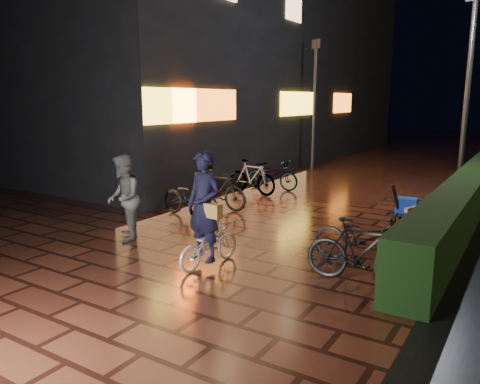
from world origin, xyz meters
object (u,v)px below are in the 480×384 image
Objects in this scene: bystander_person at (123,198)px; traffic_barrier at (428,221)px; cyclist at (206,225)px; cart_assembly at (406,207)px.

bystander_person reaches higher than traffic_barrier.
cyclist is 4.55m from traffic_barrier.
traffic_barrier is at bearing 51.49° from cyclist.
cyclist reaches higher than traffic_barrier.
cart_assembly is at bearing 84.29° from bystander_person.
cart_assembly is at bearing 58.80° from cyclist.
cart_assembly is (-0.50, 0.28, 0.17)m from traffic_barrier.
cyclist is (2.29, -0.36, -0.13)m from bystander_person.
cart_assembly is at bearing 150.73° from traffic_barrier.
bystander_person reaches higher than cart_assembly.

